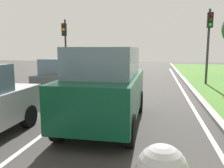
{
  "coord_description": "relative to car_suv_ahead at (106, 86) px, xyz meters",
  "views": [
    {
      "loc": [
        2.21,
        3.04,
        2.24
      ],
      "look_at": [
        0.9,
        9.79,
        1.2
      ],
      "focal_mm": 37.47,
      "sensor_mm": 36.0,
      "label": 1
    }
  ],
  "objects": [
    {
      "name": "traffic_light_near_right",
      "position": [
        4.48,
        8.66,
        1.97
      ],
      "size": [
        0.32,
        0.5,
        4.62
      ],
      "color": "#2D2D2D",
      "rests_on": "ground"
    },
    {
      "name": "lane_line_right_edge",
      "position": [
        2.85,
        4.35,
        -1.16
      ],
      "size": [
        0.12,
        32.0,
        0.01
      ],
      "primitive_type": "cube",
      "color": "silver",
      "rests_on": "ground"
    },
    {
      "name": "ground_plane",
      "position": [
        -0.75,
        4.35,
        -1.17
      ],
      "size": [
        60.0,
        60.0,
        0.0
      ],
      "primitive_type": "plane",
      "color": "#383533"
    },
    {
      "name": "car_hatchback_far",
      "position": [
        -3.07,
        4.06,
        -0.28
      ],
      "size": [
        1.84,
        3.76,
        1.78
      ],
      "rotation": [
        0.0,
        0.0,
        0.04
      ],
      "color": "#474C51",
      "rests_on": "ground"
    },
    {
      "name": "traffic_light_overhead_left",
      "position": [
        -5.37,
        10.08,
        1.78
      ],
      "size": [
        0.32,
        0.5,
        4.38
      ],
      "color": "#2D2D2D",
      "rests_on": "ground"
    },
    {
      "name": "car_suv_ahead",
      "position": [
        0.0,
        0.0,
        0.0
      ],
      "size": [
        1.99,
        4.51,
        2.28
      ],
      "rotation": [
        0.0,
        0.0,
        0.01
      ],
      "color": "#0C472D",
      "rests_on": "ground"
    },
    {
      "name": "curb_right",
      "position": [
        3.35,
        4.35,
        -1.11
      ],
      "size": [
        0.24,
        48.0,
        0.12
      ],
      "primitive_type": "cube",
      "color": "#9E9B93",
      "rests_on": "ground"
    },
    {
      "name": "lane_line_center",
      "position": [
        -1.45,
        4.35,
        -1.16
      ],
      "size": [
        0.12,
        32.0,
        0.01
      ],
      "primitive_type": "cube",
      "color": "silver",
      "rests_on": "ground"
    }
  ]
}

